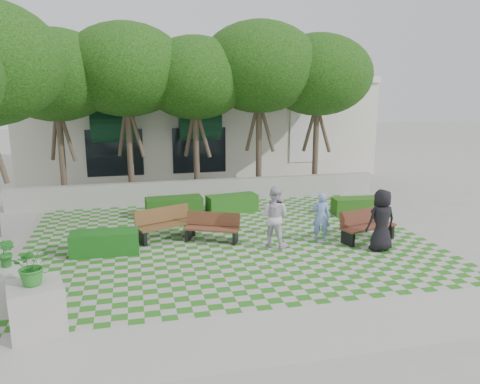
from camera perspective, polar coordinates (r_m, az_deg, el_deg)
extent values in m
plane|color=gray|center=(13.52, -0.61, -7.27)|extent=(90.00, 90.00, 0.00)
plane|color=#2B721E|center=(14.44, -1.48, -5.93)|extent=(12.00, 12.00, 0.00)
cube|color=#9E9B93|center=(9.39, 5.97, -16.75)|extent=(16.00, 2.00, 0.01)
cube|color=#9E9B93|center=(19.26, -4.66, 0.14)|extent=(15.00, 0.36, 0.90)
cube|color=#50281B|center=(14.80, 15.39, -4.10)|extent=(1.90, 1.03, 0.06)
cube|color=#50281B|center=(14.91, 14.75, -2.86)|extent=(1.78, 0.62, 0.46)
cube|color=black|center=(14.34, 13.01, -5.49)|extent=(0.23, 0.51, 0.44)
cube|color=black|center=(15.43, 17.50, -4.46)|extent=(0.23, 0.51, 0.44)
cube|color=#59301E|center=(14.25, -3.50, -4.48)|extent=(1.72, 1.14, 0.06)
cube|color=#59301E|center=(14.40, -3.28, -3.26)|extent=(1.56, 0.78, 0.42)
cube|color=black|center=(14.50, -6.32, -5.10)|extent=(0.27, 0.46, 0.41)
cube|color=black|center=(14.15, -0.58, -5.47)|extent=(0.27, 0.46, 0.41)
cube|color=#55391D|center=(14.61, -8.96, -3.99)|extent=(1.92, 1.24, 0.06)
cube|color=#55391D|center=(14.76, -9.48, -2.71)|extent=(1.75, 0.84, 0.46)
cube|color=black|center=(14.34, -11.86, -5.41)|extent=(0.30, 0.51, 0.45)
cube|color=black|center=(15.05, -6.15, -4.34)|extent=(0.30, 0.51, 0.45)
cube|color=#1F4B14|center=(17.86, 14.02, -1.66)|extent=(1.81, 0.83, 0.62)
cube|color=#1D5416|center=(17.61, -0.99, -1.41)|extent=(1.97, 1.02, 0.66)
cube|color=#194612|center=(17.18, -8.03, -1.81)|extent=(2.07, 0.92, 0.71)
cube|color=#134A15|center=(13.79, -16.16, -5.95)|extent=(1.88, 0.79, 0.65)
cube|color=#9E9B93|center=(9.98, -23.53, -12.83)|extent=(1.19, 1.19, 0.97)
imported|color=#297D27|center=(9.65, -23.99, -8.16)|extent=(0.81, 0.75, 0.76)
cube|color=#9E9B93|center=(11.18, -26.17, -10.42)|extent=(1.22, 1.22, 0.94)
imported|color=#257425|center=(10.91, -26.56, -6.63)|extent=(0.42, 0.38, 0.62)
imported|color=#7895DB|center=(14.46, 9.84, -2.98)|extent=(0.65, 0.56, 1.51)
imported|color=black|center=(13.94, 16.86, -3.32)|extent=(0.93, 0.65, 1.80)
imported|color=silver|center=(13.73, 4.22, -2.99)|extent=(1.12, 1.10, 1.82)
cylinder|color=#47382B|center=(20.38, -20.86, 3.96)|extent=(0.26, 0.26, 3.64)
ellipsoid|color=#1E4C11|center=(20.19, -21.60, 13.11)|extent=(4.80, 4.80, 3.60)
cylinder|color=#47382B|center=(20.18, -13.25, 4.62)|extent=(0.26, 0.26, 3.81)
ellipsoid|color=#1E4C11|center=(20.01, -13.75, 14.30)|extent=(5.00, 5.00, 3.75)
cylinder|color=#47382B|center=(20.39, -5.32, 4.66)|extent=(0.26, 0.26, 3.58)
ellipsoid|color=#1E4C11|center=(20.20, -5.51, 13.69)|extent=(4.60, 4.60, 3.45)
cylinder|color=#47382B|center=(20.93, 2.31, 5.37)|extent=(0.26, 0.26, 3.92)
ellipsoid|color=#1E4C11|center=(20.78, 2.40, 14.99)|extent=(5.20, 5.20, 3.90)
cylinder|color=#47382B|center=(21.82, 9.18, 5.22)|extent=(0.26, 0.26, 3.70)
ellipsoid|color=#1E4C11|center=(21.65, 9.50, 13.91)|extent=(4.80, 4.80, 3.60)
cube|color=beige|center=(26.95, -5.22, 8.11)|extent=(18.00, 8.00, 5.00)
cube|color=white|center=(22.92, -3.88, 13.60)|extent=(18.00, 0.30, 0.30)
cube|color=black|center=(24.35, 8.00, 6.85)|extent=(1.40, 0.10, 2.40)
cylinder|color=#0F371F|center=(22.65, -15.21, 8.14)|extent=(3.00, 1.80, 1.80)
cube|color=black|center=(22.79, -15.01, 4.64)|extent=(2.60, 0.08, 2.20)
cylinder|color=#0F371F|center=(22.87, -5.05, 8.57)|extent=(3.00, 1.80, 1.80)
cube|color=black|center=(23.01, -4.98, 5.09)|extent=(2.60, 0.08, 2.20)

